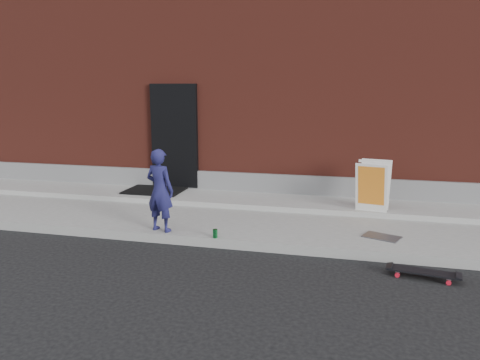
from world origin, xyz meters
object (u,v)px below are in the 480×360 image
(child, at_px, (160,190))
(skateboard, at_px, (423,272))
(pizza_sign, at_px, (373,186))
(soda_can, at_px, (215,234))

(child, bearing_deg, skateboard, -175.96)
(pizza_sign, relative_size, soda_can, 6.65)
(soda_can, bearing_deg, skateboard, -9.67)
(soda_can, bearing_deg, pizza_sign, 38.91)
(skateboard, xyz_separation_m, pizza_sign, (-0.59, 2.44, 0.63))
(child, xyz_separation_m, soda_can, (0.97, -0.15, -0.60))
(skateboard, relative_size, soda_can, 6.67)
(pizza_sign, bearing_deg, child, -152.08)
(pizza_sign, distance_m, soda_can, 3.11)
(child, bearing_deg, pizza_sign, -138.58)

